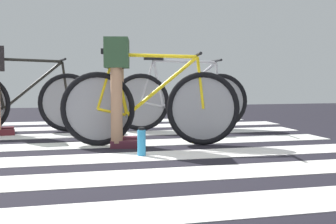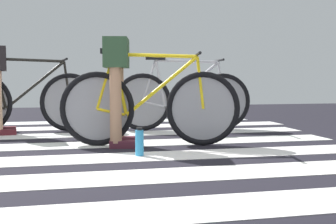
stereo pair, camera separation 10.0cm
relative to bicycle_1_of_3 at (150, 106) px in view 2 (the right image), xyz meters
name	(u,v)px [view 2 (the right image)]	position (x,y,z in m)	size (l,w,h in m)	color
ground	(100,165)	(-0.53, -0.82, -0.40)	(18.00, 14.00, 0.02)	black
crosswalk_markings	(97,158)	(-0.55, -0.57, -0.38)	(5.49, 6.55, 0.00)	silver
bicycle_1_of_3	(150,106)	(0.00, 0.00, 0.00)	(1.71, 0.56, 0.93)	black
cyclist_1_of_3	(117,77)	(-0.30, 0.06, 0.28)	(0.38, 0.45, 1.03)	#A87A5B
bicycle_2_of_3	(183,100)	(0.64, 1.19, 0.00)	(1.73, 0.52, 0.93)	black
bicycle_3_of_3	(26,101)	(-1.26, 1.30, 0.00)	(1.73, 0.52, 0.93)	black
water_bottle	(139,142)	(-0.19, -0.54, -0.27)	(0.07, 0.07, 0.24)	#3195CF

